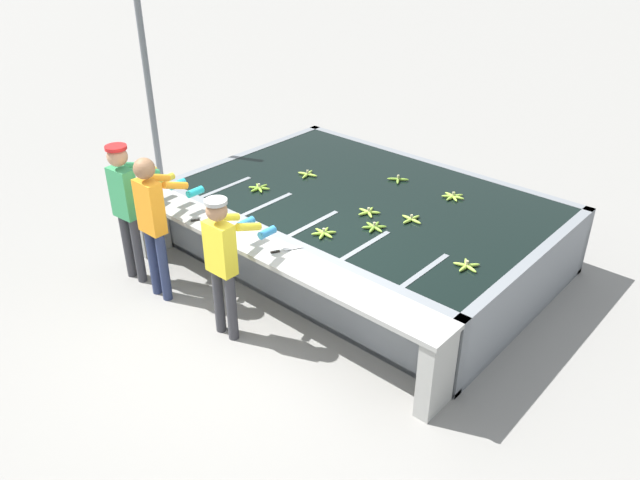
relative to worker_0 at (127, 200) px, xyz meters
name	(u,v)px	position (x,y,z in m)	size (l,w,h in m)	color
ground_plane	(255,325)	(1.78, 0.27, -1.05)	(80.00, 80.00, 0.00)	gray
wash_tank	(365,228)	(1.78, 2.22, -0.62)	(4.49, 3.02, 0.88)	gray
work_ledge	(267,268)	(1.78, 0.50, -0.42)	(4.49, 0.45, 0.88)	#9E9E99
worker_0	(127,200)	(0.00, 0.00, 0.00)	(0.43, 0.73, 1.72)	#38383D
worker_1	(154,215)	(0.55, -0.02, -0.01)	(0.41, 0.72, 1.73)	navy
worker_2	(223,256)	(1.68, 0.01, -0.09)	(0.41, 0.71, 1.59)	#38383D
banana_bunch_floating_0	(453,196)	(2.60, 2.88, -0.16)	(0.28, 0.28, 0.08)	#9EC642
banana_bunch_floating_1	(398,179)	(1.79, 2.86, -0.16)	(0.25, 0.25, 0.08)	#75A333
banana_bunch_floating_2	(369,212)	(2.09, 1.85, -0.16)	(0.27, 0.28, 0.08)	#93BC3D
banana_bunch_floating_3	(259,188)	(0.65, 1.47, -0.16)	(0.26, 0.28, 0.08)	#7FAD33
banana_bunch_floating_4	(467,266)	(3.55, 1.56, -0.16)	(0.28, 0.27, 0.08)	#9EC642
banana_bunch_floating_5	(374,227)	(2.36, 1.60, -0.16)	(0.28, 0.28, 0.08)	#75A333
banana_bunch_floating_6	(411,219)	(2.57, 2.03, -0.16)	(0.28, 0.28, 0.08)	#9EC642
banana_bunch_floating_7	(324,233)	(2.04, 1.13, -0.16)	(0.28, 0.27, 0.08)	#8CB738
banana_bunch_floating_8	(307,174)	(0.80, 2.20, -0.16)	(0.28, 0.28, 0.08)	#9EC642
knife_0	(282,251)	(1.95, 0.55, -0.16)	(0.19, 0.32, 0.02)	silver
knife_1	(201,219)	(0.76, 0.45, -0.16)	(0.18, 0.33, 0.02)	silver
support_post_left	(150,99)	(-1.56, 1.49, 0.55)	(0.09, 0.09, 3.20)	slate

